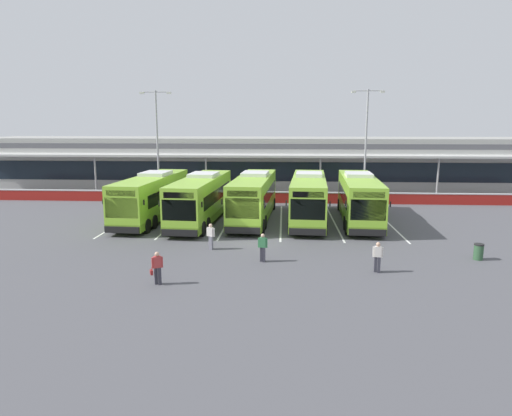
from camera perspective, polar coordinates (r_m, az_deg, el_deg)
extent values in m
plane|color=#4C4C51|center=(30.13, -0.89, -4.04)|extent=(200.00, 200.00, 0.00)
cube|color=#B7B7B2|center=(56.32, 1.23, 5.65)|extent=(70.00, 10.00, 5.50)
cube|color=#19232D|center=(51.37, 1.00, 4.66)|extent=(66.00, 0.08, 2.20)
cube|color=#4C4C51|center=(51.14, 1.01, 7.84)|extent=(68.00, 0.08, 0.60)
cube|color=beige|center=(49.73, 0.93, 6.67)|extent=(67.00, 3.00, 0.24)
cube|color=gray|center=(56.14, 1.24, 8.70)|extent=(70.00, 10.00, 0.50)
cylinder|color=#999999|center=(52.96, -19.74, 4.01)|extent=(0.20, 0.20, 4.20)
cylinder|color=#999999|center=(49.40, -6.36, 4.13)|extent=(0.20, 0.20, 4.20)
cylinder|color=#999999|center=(48.83, 8.16, 4.01)|extent=(0.20, 0.20, 4.20)
cylinder|color=#999999|center=(51.34, 22.12, 3.66)|extent=(0.20, 0.20, 4.20)
cube|color=maroon|center=(44.20, 0.56, 1.34)|extent=(60.00, 0.36, 1.00)
cube|color=#B2B2B2|center=(44.11, 0.56, 2.05)|extent=(60.00, 0.40, 0.10)
cube|color=#8CC633|center=(37.07, -13.06, 1.47)|extent=(3.28, 12.13, 3.19)
cube|color=olive|center=(37.30, -12.97, -0.52)|extent=(3.30, 12.16, 0.56)
cube|color=black|center=(37.41, -12.86, 1.94)|extent=(3.16, 9.74, 0.96)
cube|color=black|center=(31.61, -16.74, 0.01)|extent=(2.31, 0.24, 1.40)
cube|color=black|center=(31.44, -16.84, 1.80)|extent=(2.05, 0.21, 0.40)
cube|color=silver|center=(37.78, -12.65, 4.31)|extent=(2.22, 2.92, 0.28)
cube|color=black|center=(31.81, -16.67, -2.68)|extent=(2.46, 0.31, 0.44)
cube|color=black|center=(31.32, -14.08, 0.70)|extent=(0.09, 0.12, 0.36)
cube|color=black|center=(32.47, -18.87, 0.79)|extent=(0.09, 0.12, 0.36)
cylinder|color=black|center=(41.24, -9.24, 0.56)|extent=(0.38, 1.06, 1.04)
cylinder|color=black|center=(41.97, -12.37, 0.62)|extent=(0.38, 1.06, 1.04)
cylinder|color=black|center=(33.96, -12.90, -1.72)|extent=(0.38, 1.06, 1.04)
cylinder|color=black|center=(34.85, -16.60, -1.59)|extent=(0.38, 1.06, 1.04)
cylinder|color=black|center=(32.68, -13.73, -2.24)|extent=(0.38, 1.06, 1.04)
cylinder|color=black|center=(33.60, -17.55, -2.09)|extent=(0.38, 1.06, 1.04)
cube|color=#8CC633|center=(35.54, -7.00, 1.28)|extent=(3.28, 12.13, 3.19)
cube|color=olive|center=(35.78, -6.95, -0.79)|extent=(3.30, 12.16, 0.56)
cube|color=black|center=(35.89, -6.85, 1.77)|extent=(3.16, 9.74, 0.96)
cube|color=black|center=(29.87, -9.75, -0.29)|extent=(2.31, 0.24, 1.40)
cube|color=black|center=(29.69, -9.82, 1.61)|extent=(2.05, 0.21, 0.40)
cube|color=silver|center=(36.27, -6.68, 4.24)|extent=(2.22, 2.92, 0.28)
cube|color=black|center=(30.08, -9.72, -3.13)|extent=(2.46, 0.31, 0.44)
cube|color=black|center=(29.75, -6.90, 0.43)|extent=(0.09, 0.12, 0.36)
cube|color=black|center=(30.58, -12.20, 0.55)|extent=(0.09, 0.12, 0.36)
cylinder|color=black|center=(39.95, -3.70, 0.35)|extent=(0.38, 1.06, 1.04)
cylinder|color=black|center=(40.46, -7.03, 0.43)|extent=(0.38, 1.06, 1.04)
cylinder|color=black|center=(32.47, -6.26, -2.08)|extent=(0.38, 1.06, 1.04)
cylinder|color=black|center=(33.10, -10.29, -1.95)|extent=(0.38, 1.06, 1.04)
cylinder|color=black|center=(31.15, -6.84, -2.64)|extent=(0.38, 1.06, 1.04)
cylinder|color=black|center=(31.80, -11.03, -2.49)|extent=(0.38, 1.06, 1.04)
cube|color=#8CC633|center=(35.96, -0.31, 1.47)|extent=(3.28, 12.13, 3.19)
cube|color=olive|center=(36.19, -0.31, -0.58)|extent=(3.30, 12.16, 0.56)
cube|color=black|center=(36.31, -0.23, 1.95)|extent=(3.16, 9.74, 0.96)
cube|color=black|center=(30.13, -1.76, -0.04)|extent=(2.31, 0.24, 1.40)
cube|color=black|center=(29.95, -1.77, 1.83)|extent=(2.05, 0.21, 0.40)
cube|color=silver|center=(36.71, -0.11, 4.39)|extent=(2.22, 2.92, 0.28)
cube|color=black|center=(30.34, -1.77, -2.87)|extent=(2.46, 0.31, 0.44)
cube|color=black|center=(30.22, 1.07, 0.67)|extent=(0.09, 0.12, 0.36)
cube|color=black|center=(30.66, -4.35, 0.78)|extent=(0.09, 0.12, 0.36)
cylinder|color=black|center=(40.58, 2.20, 0.53)|extent=(0.38, 1.06, 1.04)
cylinder|color=black|center=(40.84, -1.14, 0.60)|extent=(0.38, 1.06, 1.04)
cylinder|color=black|center=(32.96, 1.04, -1.83)|extent=(0.38, 1.06, 1.04)
cylinder|color=black|center=(33.29, -3.05, -1.72)|extent=(0.38, 1.06, 1.04)
cylinder|color=black|center=(31.60, 0.78, -2.37)|extent=(0.38, 1.06, 1.04)
cylinder|color=black|center=(31.94, -3.49, -2.25)|extent=(0.38, 1.06, 1.04)
cube|color=#8CC633|center=(35.80, 6.70, 1.36)|extent=(3.28, 12.13, 3.19)
cube|color=olive|center=(36.03, 6.65, -0.71)|extent=(3.30, 12.16, 0.56)
cube|color=black|center=(36.15, 6.71, 1.84)|extent=(3.16, 9.74, 0.96)
cube|color=black|center=(29.91, 6.61, -0.19)|extent=(2.31, 0.24, 1.40)
cube|color=black|center=(29.73, 6.65, 1.70)|extent=(2.05, 0.21, 0.40)
cube|color=silver|center=(36.56, 6.77, 4.29)|extent=(2.22, 2.92, 0.28)
cube|color=black|center=(30.12, 6.55, -3.03)|extent=(2.46, 0.31, 0.44)
cube|color=black|center=(30.22, 9.39, 0.53)|extent=(0.09, 0.12, 0.36)
cube|color=black|center=(30.24, 3.87, 0.65)|extent=(0.09, 0.12, 0.36)
cylinder|color=black|center=(40.58, 8.39, 0.42)|extent=(0.38, 1.06, 1.04)
cylinder|color=black|center=(40.59, 5.02, 0.50)|extent=(0.38, 1.06, 1.04)
cylinder|color=black|center=(32.93, 8.68, -1.96)|extent=(0.38, 1.06, 1.04)
cylinder|color=black|center=(32.94, 4.52, -1.87)|extent=(0.38, 1.06, 1.04)
cylinder|color=black|center=(31.56, 8.74, -2.51)|extent=(0.38, 1.06, 1.04)
cylinder|color=black|center=(31.58, 4.40, -2.41)|extent=(0.38, 1.06, 1.04)
cube|color=#8CC633|center=(36.30, 12.97, 1.29)|extent=(3.28, 12.13, 3.19)
cube|color=olive|center=(36.53, 12.88, -0.75)|extent=(3.30, 12.16, 0.56)
cube|color=black|center=(36.66, 12.92, 1.76)|extent=(3.16, 9.74, 0.96)
cube|color=black|center=(30.45, 14.09, -0.24)|extent=(2.31, 0.24, 1.40)
cube|color=black|center=(30.28, 14.17, 1.61)|extent=(2.05, 0.21, 0.40)
cube|color=silver|center=(37.06, 12.92, 4.18)|extent=(2.22, 2.92, 0.28)
cube|color=black|center=(30.66, 13.99, -3.04)|extent=(2.46, 0.31, 0.44)
cube|color=black|center=(30.95, 16.71, 0.45)|extent=(0.09, 0.12, 0.36)
cube|color=black|center=(30.59, 11.34, 0.58)|extent=(0.09, 0.12, 0.36)
cylinder|color=black|center=(41.17, 13.91, 0.37)|extent=(0.38, 1.06, 1.04)
cylinder|color=black|center=(40.95, 10.59, 0.45)|extent=(0.38, 1.06, 1.04)
cylinder|color=black|center=(33.59, 15.44, -1.98)|extent=(0.38, 1.06, 1.04)
cylinder|color=black|center=(33.32, 11.37, -1.90)|extent=(0.38, 1.06, 1.04)
cylinder|color=black|center=(32.24, 15.79, -2.51)|extent=(0.38, 1.06, 1.04)
cylinder|color=black|center=(31.96, 11.55, -2.44)|extent=(0.38, 1.06, 1.04)
cube|color=silver|center=(38.08, -16.13, -1.35)|extent=(0.14, 13.00, 0.01)
cube|color=silver|center=(36.88, -9.97, -1.47)|extent=(0.14, 13.00, 0.01)
cube|color=silver|center=(36.14, -3.48, -1.57)|extent=(0.14, 13.00, 0.01)
cube|color=silver|center=(35.88, 3.20, -1.66)|extent=(0.14, 13.00, 0.01)
cube|color=silver|center=(36.10, 9.88, -1.72)|extent=(0.14, 13.00, 0.01)
cube|color=silver|center=(36.81, 16.40, -1.77)|extent=(0.14, 13.00, 0.01)
cube|color=#33333D|center=(22.40, -12.61, -8.40)|extent=(0.20, 0.22, 0.84)
cube|color=#33333D|center=(22.31, -12.15, -8.46)|extent=(0.20, 0.22, 0.84)
cube|color=#B23838|center=(22.14, -12.45, -6.71)|extent=(0.40, 0.34, 0.56)
cube|color=#B23838|center=(22.11, -13.02, -6.83)|extent=(0.12, 0.13, 0.54)
cube|color=#B23838|center=(22.18, -11.89, -6.73)|extent=(0.12, 0.13, 0.54)
sphere|color=tan|center=(22.02, -12.49, -5.74)|extent=(0.22, 0.22, 0.22)
cube|color=maroon|center=(22.26, -13.15, -7.97)|extent=(0.23, 0.30, 0.22)
cylinder|color=maroon|center=(22.21, -13.17, -7.52)|extent=(0.02, 0.02, 0.16)
cube|color=#33333D|center=(25.36, 0.69, -5.87)|extent=(0.15, 0.19, 0.84)
cube|color=#33333D|center=(25.23, 1.02, -5.96)|extent=(0.15, 0.19, 0.84)
cube|color=#387F4C|center=(25.11, 0.86, -4.39)|extent=(0.35, 0.24, 0.56)
cube|color=#387F4C|center=(25.14, 0.36, -4.43)|extent=(0.10, 0.11, 0.54)
cube|color=#387F4C|center=(25.09, 1.36, -4.46)|extent=(0.10, 0.11, 0.54)
sphere|color=#DBB293|center=(25.01, 0.86, -3.52)|extent=(0.22, 0.22, 0.22)
cube|color=#33333D|center=(24.42, 14.96, -6.90)|extent=(0.16, 0.19, 0.84)
cube|color=#33333D|center=(24.32, 15.36, -6.99)|extent=(0.16, 0.19, 0.84)
cube|color=silver|center=(24.17, 15.24, -5.36)|extent=(0.36, 0.26, 0.56)
cube|color=silver|center=(24.16, 14.72, -5.42)|extent=(0.10, 0.11, 0.54)
cube|color=silver|center=(24.20, 15.76, -5.44)|extent=(0.10, 0.11, 0.54)
sphere|color=tan|center=(24.07, 15.28, -4.47)|extent=(0.22, 0.22, 0.22)
cube|color=slate|center=(27.95, -5.83, -4.37)|extent=(0.20, 0.22, 0.84)
cube|color=slate|center=(27.77, -5.68, -4.46)|extent=(0.20, 0.22, 0.84)
cube|color=silver|center=(27.69, -5.78, -3.02)|extent=(0.40, 0.33, 0.56)
cube|color=silver|center=(27.81, -6.17, -3.02)|extent=(0.12, 0.13, 0.54)
cube|color=silver|center=(27.58, -5.39, -3.12)|extent=(0.12, 0.13, 0.54)
sphere|color=#DBB293|center=(27.60, -5.80, -2.23)|extent=(0.22, 0.22, 0.22)
cylinder|color=#9E9EA3|center=(48.05, -12.42, 7.84)|extent=(0.20, 0.20, 11.00)
cylinder|color=#9E9EA3|center=(48.12, -12.68, 14.21)|extent=(2.80, 0.10, 0.10)
cube|color=silver|center=(48.51, -14.31, 13.99)|extent=(0.44, 0.28, 0.20)
cube|color=silver|center=(47.75, -11.01, 14.18)|extent=(0.44, 0.28, 0.20)
cylinder|color=#9E9EA3|center=(46.58, 13.78, 7.70)|extent=(0.20, 0.20, 11.00)
cylinder|color=#9E9EA3|center=(46.64, 14.08, 14.27)|extent=(2.80, 0.10, 0.10)
cube|color=silver|center=(46.41, 12.32, 14.24)|extent=(0.44, 0.28, 0.20)
cube|color=silver|center=(46.90, 15.80, 14.05)|extent=(0.44, 0.28, 0.20)
cylinder|color=#2D5133|center=(28.62, 26.44, -5.08)|extent=(0.52, 0.52, 0.85)
cylinder|color=black|center=(28.51, 26.52, -4.18)|extent=(0.54, 0.54, 0.08)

